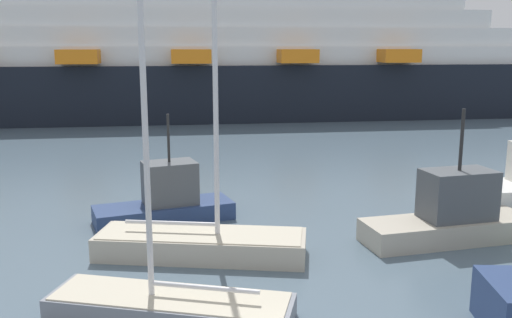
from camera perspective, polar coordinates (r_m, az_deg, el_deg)
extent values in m
cube|color=gray|center=(15.60, -8.65, -14.68)|extent=(6.78, 3.49, 0.61)
cube|color=beige|center=(15.46, -8.69, -13.60)|extent=(6.49, 3.28, 0.04)
cylinder|color=silver|center=(14.24, -11.36, 7.32)|extent=(0.16, 0.16, 11.12)
cylinder|color=silver|center=(15.05, -5.26, -12.87)|extent=(2.86, 0.90, 0.13)
cube|color=#BCB29E|center=(19.60, -5.58, -8.68)|extent=(7.40, 3.32, 0.81)
cube|color=beige|center=(19.46, -5.60, -7.50)|extent=(7.09, 3.10, 0.04)
cylinder|color=silver|center=(18.30, -4.20, 11.31)|extent=(0.17, 0.17, 12.58)
cylinder|color=silver|center=(19.58, -8.61, -6.44)|extent=(3.19, 0.69, 0.14)
cube|color=navy|center=(23.60, -9.32, -5.37)|extent=(5.94, 3.60, 0.72)
cube|color=#4C5156|center=(23.33, -8.74, -2.40)|extent=(2.47, 2.06, 1.75)
cylinder|color=#262626|center=(22.96, -8.88, 2.10)|extent=(0.11, 0.11, 1.97)
cube|color=#BCB29E|center=(22.17, 18.87, -6.81)|extent=(6.70, 3.16, 0.84)
cube|color=#4C5156|center=(21.98, 19.79, -3.41)|extent=(2.82, 1.96, 1.82)
cylinder|color=#262626|center=(21.57, 20.16, 1.84)|extent=(0.13, 0.13, 2.25)
sphere|color=green|center=(27.23, -9.33, -3.17)|extent=(0.64, 0.64, 0.64)
cylinder|color=black|center=(27.04, -9.38, -1.61)|extent=(0.06, 0.06, 0.89)
cube|color=black|center=(58.46, -16.27, 6.64)|extent=(96.88, 20.59, 5.29)
cube|color=white|center=(58.29, -16.47, 10.08)|extent=(89.09, 18.40, 1.73)
cube|color=white|center=(58.29, -16.57, 11.77)|extent=(83.74, 17.30, 1.73)
cube|color=white|center=(58.33, -16.67, 13.47)|extent=(78.40, 16.19, 1.73)
cube|color=white|center=(58.43, -16.77, 15.16)|extent=(73.05, 15.09, 1.73)
cube|color=orange|center=(51.37, -17.56, 9.88)|extent=(3.65, 2.94, 1.21)
cube|color=orange|center=(50.75, -6.62, 10.32)|extent=(3.65, 2.94, 1.21)
cube|color=orange|center=(51.93, 4.22, 10.39)|extent=(3.65, 2.94, 1.21)
cube|color=orange|center=(54.80, 14.25, 10.13)|extent=(3.65, 2.94, 1.21)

